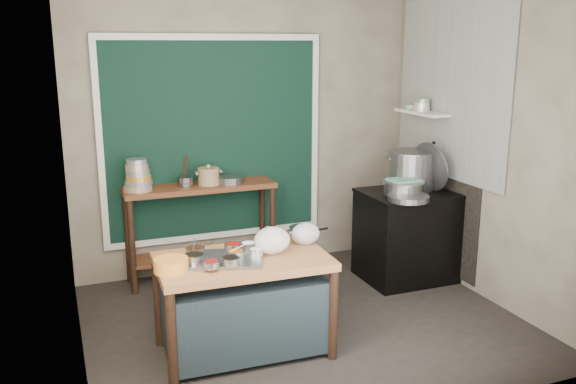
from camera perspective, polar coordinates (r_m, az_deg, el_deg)
name	(u,v)px	position (r m, az deg, el deg)	size (l,w,h in m)	color
floor	(303,323)	(5.23, 1.46, -12.13)	(3.50, 3.00, 0.02)	black
back_wall	(246,132)	(6.18, -3.91, 5.61)	(3.50, 0.02, 2.80)	gray
left_wall	(67,174)	(4.42, -19.98, 1.56)	(0.02, 3.00, 2.80)	gray
right_wall	(487,144)	(5.69, 18.15, 4.27)	(0.02, 3.00, 2.80)	gray
curtain_panel	(214,140)	(6.06, -6.96, 4.90)	(2.10, 0.02, 1.90)	black
curtain_frame	(214,140)	(6.05, -6.94, 4.88)	(2.22, 0.03, 2.02)	beige
tile_panel	(451,89)	(6.06, 14.97, 9.30)	(0.02, 1.70, 1.70)	#B2B2AA
soot_patch	(438,203)	(6.33, 13.84, -1.04)	(0.01, 1.30, 1.30)	black
wall_shelf	(422,112)	(6.27, 12.43, 7.28)	(0.22, 0.70, 0.03)	beige
prep_table	(244,305)	(4.62, -4.17, -10.52)	(1.25, 0.72, 0.75)	#976237
back_counter	(201,232)	(6.03, -8.11, -3.73)	(1.45, 0.40, 0.95)	brown
stove_block	(409,237)	(6.11, 11.23, -4.11)	(0.90, 0.68, 0.85)	black
stove_top	(411,193)	(5.99, 11.42, -0.10)	(0.92, 0.69, 0.03)	black
condiment_tray	(224,259)	(4.42, -6.05, -6.27)	(0.55, 0.39, 0.02)	gray
condiment_bowls	(222,254)	(4.41, -6.23, -5.81)	(0.57, 0.42, 0.06)	silver
yellow_basin	(171,265)	(4.27, -10.89, -6.72)	(0.24, 0.24, 0.09)	gold
saucepan	(302,234)	(4.80, 1.36, -3.98)	(0.22, 0.22, 0.12)	gray
plastic_bag_a	(272,240)	(4.52, -1.50, -4.54)	(0.27, 0.23, 0.20)	white
plastic_bag_b	(306,234)	(4.73, 1.65, -3.92)	(0.22, 0.19, 0.17)	white
bowl_stack	(138,177)	(5.75, -13.86, 1.39)	(0.26, 0.26, 0.30)	tan
utensil_cup	(185,182)	(5.85, -9.58, 0.97)	(0.15, 0.15, 0.09)	gray
ceramic_crock	(209,177)	(5.88, -7.44, 1.37)	(0.22, 0.22, 0.15)	#9C7A55
wide_bowl	(229,180)	(5.94, -5.50, 1.16)	(0.27, 0.27, 0.07)	gray
stock_pot	(411,170)	(6.06, 11.41, 2.03)	(0.48, 0.48, 0.38)	gray
pot_lid	(431,166)	(6.03, 13.21, 2.34)	(0.49, 0.49, 0.02)	gray
steamer	(404,188)	(5.84, 10.79, 0.39)	(0.41, 0.41, 0.13)	gray
green_cloth	(404,180)	(5.82, 10.82, 1.12)	(0.28, 0.21, 0.02)	#68A780
shallow_pan	(408,198)	(5.64, 11.19, -0.54)	(0.38, 0.38, 0.05)	gray
shelf_bowl_stack	(422,105)	(6.26, 12.47, 7.95)	(0.16, 0.16, 0.13)	silver
shelf_bowl_green	(411,107)	(6.43, 11.45, 7.82)	(0.13, 0.13, 0.05)	gray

